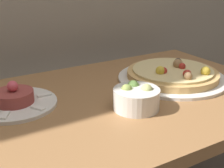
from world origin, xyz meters
TOP-DOWN VIEW (x-y plane):
  - dining_table at (0.00, 0.33)m, footprint 1.08×0.67m
  - pizza_plate at (0.26, 0.36)m, footprint 0.37×0.37m
  - tartare_plate at (-0.26, 0.43)m, footprint 0.24×0.24m
  - small_bowl at (0.02, 0.24)m, footprint 0.13×0.13m

SIDE VIEW (x-z plane):
  - dining_table at x=0.00m, z-range 0.25..1.00m
  - tartare_plate at x=-0.26m, z-range 0.73..0.80m
  - pizza_plate at x=0.26m, z-range 0.73..0.80m
  - small_bowl at x=0.02m, z-range 0.74..0.81m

